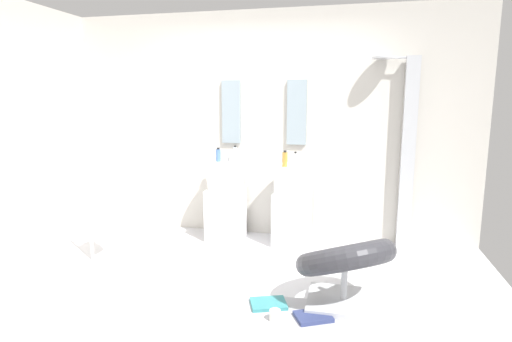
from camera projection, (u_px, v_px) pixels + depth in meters
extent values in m
cube|color=silver|center=(224.00, 294.00, 3.51)|extent=(4.80, 3.60, 0.04)
cube|color=beige|center=(265.00, 126.00, 4.87)|extent=(4.80, 0.10, 2.60)
cube|color=white|center=(226.00, 214.00, 4.81)|extent=(0.40, 0.40, 0.59)
cylinder|color=white|center=(225.00, 176.00, 4.73)|extent=(0.41, 0.41, 0.30)
cylinder|color=#B7BABF|center=(228.00, 157.00, 4.80)|extent=(0.02, 0.02, 0.10)
cube|color=white|center=(292.00, 218.00, 4.64)|extent=(0.40, 0.40, 0.59)
cylinder|color=white|center=(293.00, 179.00, 4.56)|extent=(0.41, 0.41, 0.30)
cylinder|color=#B7BABF|center=(294.00, 159.00, 4.63)|extent=(0.02, 0.02, 0.10)
cube|color=#8C9EA8|center=(231.00, 112.00, 4.86)|extent=(0.22, 0.03, 0.73)
cube|color=#8C9EA8|center=(297.00, 112.00, 4.69)|extent=(0.22, 0.03, 0.73)
cube|color=#B7BABF|center=(408.00, 154.00, 4.44)|extent=(0.14, 0.08, 2.05)
cylinder|color=#B7BABF|center=(399.00, 58.00, 4.29)|extent=(0.30, 0.02, 0.02)
cylinder|color=#B7BABF|center=(384.00, 58.00, 4.29)|extent=(0.24, 0.24, 0.02)
cube|color=#B7BABF|center=(343.00, 302.00, 3.26)|extent=(0.56, 0.50, 0.06)
cylinder|color=#B7BABF|center=(344.00, 282.00, 3.23)|extent=(0.05, 0.05, 0.34)
torus|color=#333338|center=(345.00, 258.00, 3.20)|extent=(1.10, 1.10, 0.49)
cylinder|color=#B7BABF|center=(89.00, 215.00, 4.11)|extent=(0.03, 0.03, 0.95)
cylinder|color=#B7BABF|center=(103.00, 173.00, 4.00)|extent=(0.36, 0.02, 0.02)
cube|color=white|center=(105.00, 198.00, 4.04)|extent=(0.04, 0.22, 0.50)
cube|color=#B2B2B7|center=(288.00, 319.00, 3.06)|extent=(0.98, 0.67, 0.01)
cube|color=teal|center=(268.00, 304.00, 3.25)|extent=(0.33, 0.29, 0.03)
cube|color=navy|center=(313.00, 317.00, 3.06)|extent=(0.32, 0.29, 0.03)
cylinder|color=white|center=(275.00, 315.00, 3.02)|extent=(0.08, 0.08, 0.08)
cylinder|color=#4C72B7|center=(218.00, 155.00, 4.78)|extent=(0.05, 0.05, 0.14)
cylinder|color=black|center=(218.00, 148.00, 4.77)|extent=(0.03, 0.03, 0.02)
cylinder|color=#C68C38|center=(285.00, 160.00, 4.42)|extent=(0.06, 0.06, 0.15)
cylinder|color=black|center=(285.00, 151.00, 4.40)|extent=(0.03, 0.03, 0.02)
cylinder|color=silver|center=(235.00, 155.00, 4.70)|extent=(0.05, 0.05, 0.18)
cylinder|color=black|center=(235.00, 146.00, 4.68)|extent=(0.03, 0.03, 0.02)
cylinder|color=white|center=(295.00, 158.00, 4.65)|extent=(0.04, 0.04, 0.11)
cylinder|color=black|center=(295.00, 153.00, 4.64)|extent=(0.02, 0.02, 0.02)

